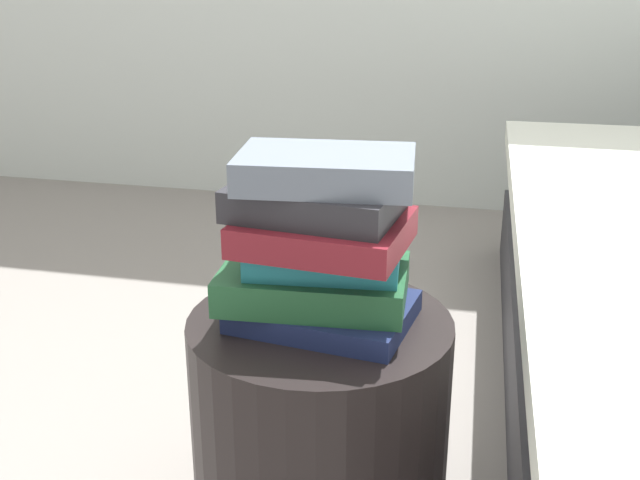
{
  "coord_description": "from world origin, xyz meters",
  "views": [
    {
      "loc": [
        0.26,
        -1.16,
        1.02
      ],
      "look_at": [
        0.0,
        0.0,
        0.57
      ],
      "focal_mm": 45.07,
      "sensor_mm": 36.0,
      "label": 1
    }
  ],
  "objects_px": {
    "book_navy": "(324,311)",
    "book_maroon": "(324,232)",
    "side_table": "(320,431)",
    "book_forest": "(314,283)",
    "book_slate": "(327,168)",
    "book_teal": "(325,255)",
    "book_charcoal": "(315,200)"
  },
  "relations": [
    {
      "from": "side_table",
      "to": "book_navy",
      "type": "xyz_separation_m",
      "value": [
        0.01,
        0.0,
        0.23
      ]
    },
    {
      "from": "book_forest",
      "to": "book_charcoal",
      "type": "xyz_separation_m",
      "value": [
        0.0,
        -0.01,
        0.14
      ]
    },
    {
      "from": "book_navy",
      "to": "book_maroon",
      "type": "bearing_deg",
      "value": -77.03
    },
    {
      "from": "book_teal",
      "to": "book_maroon",
      "type": "distance_m",
      "value": 0.05
    },
    {
      "from": "side_table",
      "to": "book_teal",
      "type": "height_order",
      "value": "book_teal"
    },
    {
      "from": "book_slate",
      "to": "side_table",
      "type": "bearing_deg",
      "value": -158.63
    },
    {
      "from": "book_navy",
      "to": "book_slate",
      "type": "distance_m",
      "value": 0.24
    },
    {
      "from": "side_table",
      "to": "book_teal",
      "type": "bearing_deg",
      "value": 63.79
    },
    {
      "from": "book_teal",
      "to": "book_navy",
      "type": "bearing_deg",
      "value": -84.39
    },
    {
      "from": "side_table",
      "to": "book_charcoal",
      "type": "xyz_separation_m",
      "value": [
        -0.01,
        0.0,
        0.42
      ]
    },
    {
      "from": "book_teal",
      "to": "book_charcoal",
      "type": "bearing_deg",
      "value": -149.45
    },
    {
      "from": "side_table",
      "to": "book_slate",
      "type": "bearing_deg",
      "value": 26.84
    },
    {
      "from": "side_table",
      "to": "book_teal",
      "type": "relative_size",
      "value": 1.84
    },
    {
      "from": "book_forest",
      "to": "book_teal",
      "type": "xyz_separation_m",
      "value": [
        0.02,
        0.0,
        0.05
      ]
    },
    {
      "from": "book_slate",
      "to": "book_forest",
      "type": "bearing_deg",
      "value": 171.07
    },
    {
      "from": "book_navy",
      "to": "book_teal",
      "type": "relative_size",
      "value": 1.16
    },
    {
      "from": "book_navy",
      "to": "book_forest",
      "type": "bearing_deg",
      "value": 178.03
    },
    {
      "from": "book_navy",
      "to": "book_charcoal",
      "type": "relative_size",
      "value": 1.09
    },
    {
      "from": "book_forest",
      "to": "book_slate",
      "type": "bearing_deg",
      "value": -7.21
    },
    {
      "from": "book_navy",
      "to": "book_maroon",
      "type": "relative_size",
      "value": 1.09
    },
    {
      "from": "book_maroon",
      "to": "book_slate",
      "type": "xyz_separation_m",
      "value": [
        0.0,
        0.01,
        0.1
      ]
    },
    {
      "from": "book_forest",
      "to": "book_slate",
      "type": "height_order",
      "value": "book_slate"
    },
    {
      "from": "book_slate",
      "to": "book_charcoal",
      "type": "bearing_deg",
      "value": -173.11
    },
    {
      "from": "book_forest",
      "to": "book_teal",
      "type": "relative_size",
      "value": 1.25
    },
    {
      "from": "side_table",
      "to": "book_navy",
      "type": "height_order",
      "value": "book_navy"
    },
    {
      "from": "book_forest",
      "to": "book_charcoal",
      "type": "bearing_deg",
      "value": -64.7
    },
    {
      "from": "book_teal",
      "to": "book_slate",
      "type": "height_order",
      "value": "book_slate"
    },
    {
      "from": "book_maroon",
      "to": "book_slate",
      "type": "height_order",
      "value": "book_slate"
    },
    {
      "from": "side_table",
      "to": "book_navy",
      "type": "bearing_deg",
      "value": 22.34
    },
    {
      "from": "book_navy",
      "to": "book_forest",
      "type": "xyz_separation_m",
      "value": [
        -0.02,
        0.0,
        0.05
      ]
    },
    {
      "from": "book_forest",
      "to": "book_slate",
      "type": "xyz_separation_m",
      "value": [
        0.02,
        -0.0,
        0.19
      ]
    },
    {
      "from": "book_maroon",
      "to": "side_table",
      "type": "bearing_deg",
      "value": 144.61
    }
  ]
}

